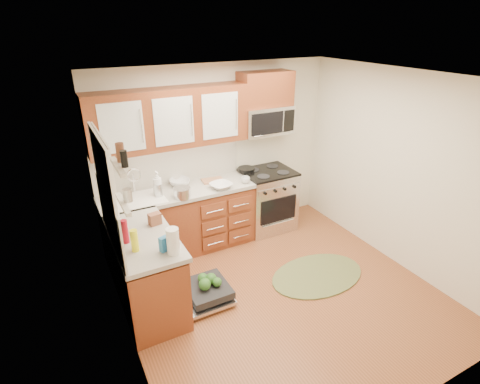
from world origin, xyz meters
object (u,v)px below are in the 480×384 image
sink (140,208)px  cup (246,180)px  upper_cabinets (169,118)px  cutting_board (213,180)px  rug (317,275)px  skillet (246,169)px  range (267,200)px  dishwasher (204,293)px  bowl_a (221,186)px  paper_towel_roll (173,241)px  microwave (265,120)px  bowl_b (180,182)px  stock_pot (182,193)px

sink → cup: bearing=-6.7°
upper_cabinets → cutting_board: (0.55, -0.05, -0.94)m
rug → cutting_board: 1.92m
rug → skillet: (-0.20, 1.56, 0.96)m
range → dishwasher: size_ratio=1.36×
rug → cutting_board: cutting_board is taller
dishwasher → bowl_a: bowl_a is taller
cutting_board → skillet: bearing=6.8°
cutting_board → dishwasher: bearing=-119.0°
range → dishwasher: (-1.54, -1.13, -0.38)m
paper_towel_roll → microwave: bearing=37.7°
sink → rug: sink is taller
microwave → dishwasher: bearing=-140.9°
microwave → bowl_b: 1.51m
range → sink: (-1.93, -0.01, 0.33)m
paper_towel_roll → cup: size_ratio=2.31×
dishwasher → bowl_a: size_ratio=2.43×
range → microwave: 1.23m
dishwasher → paper_towel_roll: size_ratio=2.58×
cutting_board → bowl_a: 0.28m
stock_pot → range: bearing=8.4°
upper_cabinets → cup: (0.93, -0.32, -0.90)m
upper_cabinets → dishwasher: (-0.13, -1.27, -1.77)m
microwave → bowl_b: microwave is taller
bowl_b → upper_cabinets: bearing=-163.5°
stock_pot → bowl_b: 0.40m
dishwasher → skillet: (1.26, 1.30, 0.87)m
paper_towel_roll → cup: (1.45, 1.19, -0.09)m
rug → bowl_a: bearing=122.9°
skillet → bowl_b: bowl_b is taller
range → stock_pot: stock_pot is taller
sink → cup: 1.47m
sink → dishwasher: size_ratio=0.89×
range → bowl_a: 1.00m
cutting_board → bowl_a: bowl_a is taller
sink → cup: (1.45, -0.17, 0.17)m
microwave → rug: (-0.08, -1.51, -1.69)m
skillet → paper_towel_roll: 2.26m
paper_towel_roll → bowl_a: 1.61m
sink → paper_towel_roll: bearing=-90.0°
range → paper_towel_roll: (-1.93, -1.37, 0.59)m
range → bowl_b: bearing=172.7°
bowl_a → upper_cabinets: bearing=149.2°
microwave → stock_pot: microwave is taller
range → sink: size_ratio=1.53×
rug → paper_towel_roll: size_ratio=4.70×
rug → bowl_b: size_ratio=4.49×
dishwasher → paper_towel_roll: paper_towel_roll is taller
range → bowl_a: (-0.86, -0.18, 0.49)m
range → skillet: bearing=149.1°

